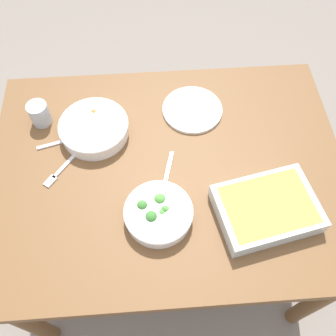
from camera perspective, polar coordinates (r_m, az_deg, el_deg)
ground_plane at (r=1.92m, az=0.00°, el=-11.40°), size 6.00×6.00×0.00m
dining_table at (r=1.33m, az=0.00°, el=-2.00°), size 1.20×0.90×0.74m
stew_bowl at (r=1.33m, az=-11.25°, el=6.05°), size 0.24×0.24×0.06m
broccoli_bowl at (r=1.14m, az=-1.50°, el=-6.95°), size 0.21×0.21×0.07m
baking_dish at (r=1.18m, az=14.91°, el=-5.98°), size 0.34×0.28×0.06m
drink_cup at (r=1.41m, az=-19.05°, el=7.77°), size 0.07×0.07×0.08m
side_plate at (r=1.39m, az=3.75°, el=8.91°), size 0.22×0.22×0.01m
spoon_by_stew at (r=1.35m, az=-14.93°, el=4.23°), size 0.17×0.06×0.01m
spoon_by_broccoli at (r=1.22m, az=-0.18°, el=-1.86°), size 0.06×0.17×0.01m
fork_on_table at (r=1.29m, az=-16.08°, el=-0.26°), size 0.12×0.15×0.01m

